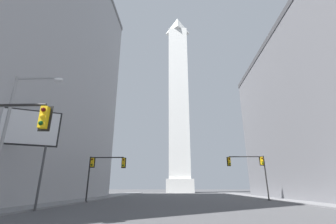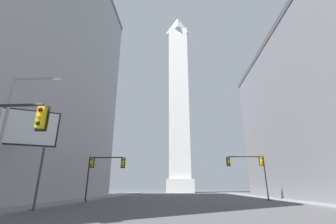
{
  "view_description": "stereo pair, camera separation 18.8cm",
  "coord_description": "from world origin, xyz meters",
  "px_view_note": "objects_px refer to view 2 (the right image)",
  "views": [
    {
      "loc": [
        -0.83,
        -0.56,
        1.72
      ],
      "look_at": [
        -3.14,
        56.7,
        20.96
      ],
      "focal_mm": 24.0,
      "sensor_mm": 36.0,
      "label": 1
    },
    {
      "loc": [
        -0.64,
        -0.55,
        1.72
      ],
      "look_at": [
        -3.14,
        56.7,
        20.96
      ],
      "focal_mm": 24.0,
      "sensor_mm": 36.0,
      "label": 2
    }
  ],
  "objects_px": {
    "obelisk": "(179,97)",
    "traffic_light_mid_left": "(101,167)",
    "billboard_sign": "(24,130)",
    "street_lamp": "(12,126)",
    "traffic_light_mid_right": "(252,166)"
  },
  "relations": [
    {
      "from": "traffic_light_mid_right",
      "to": "traffic_light_mid_left",
      "type": "xyz_separation_m",
      "value": [
        -20.33,
        -4.82,
        -0.49
      ]
    },
    {
      "from": "street_lamp",
      "to": "billboard_sign",
      "type": "bearing_deg",
      "value": 116.77
    },
    {
      "from": "obelisk",
      "to": "street_lamp",
      "type": "bearing_deg",
      "value": -99.79
    },
    {
      "from": "obelisk",
      "to": "billboard_sign",
      "type": "xyz_separation_m",
      "value": [
        -13.2,
        -61.53,
        -28.07
      ]
    },
    {
      "from": "obelisk",
      "to": "traffic_light_mid_left",
      "type": "bearing_deg",
      "value": -101.71
    },
    {
      "from": "traffic_light_mid_right",
      "to": "billboard_sign",
      "type": "relative_size",
      "value": 0.77
    },
    {
      "from": "traffic_light_mid_left",
      "to": "street_lamp",
      "type": "bearing_deg",
      "value": -93.37
    },
    {
      "from": "billboard_sign",
      "to": "traffic_light_mid_left",
      "type": "bearing_deg",
      "value": 76.16
    },
    {
      "from": "traffic_light_mid_right",
      "to": "traffic_light_mid_left",
      "type": "height_order",
      "value": "traffic_light_mid_right"
    },
    {
      "from": "traffic_light_mid_left",
      "to": "billboard_sign",
      "type": "height_order",
      "value": "billboard_sign"
    },
    {
      "from": "traffic_light_mid_left",
      "to": "street_lamp",
      "type": "relative_size",
      "value": 0.61
    },
    {
      "from": "billboard_sign",
      "to": "obelisk",
      "type": "bearing_deg",
      "value": 77.89
    },
    {
      "from": "traffic_light_mid_right",
      "to": "street_lamp",
      "type": "distance_m",
      "value": 29.24
    },
    {
      "from": "traffic_light_mid_right",
      "to": "street_lamp",
      "type": "height_order",
      "value": "street_lamp"
    },
    {
      "from": "traffic_light_mid_right",
      "to": "billboard_sign",
      "type": "xyz_separation_m",
      "value": [
        -23.15,
        -16.28,
        1.52
      ]
    }
  ]
}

